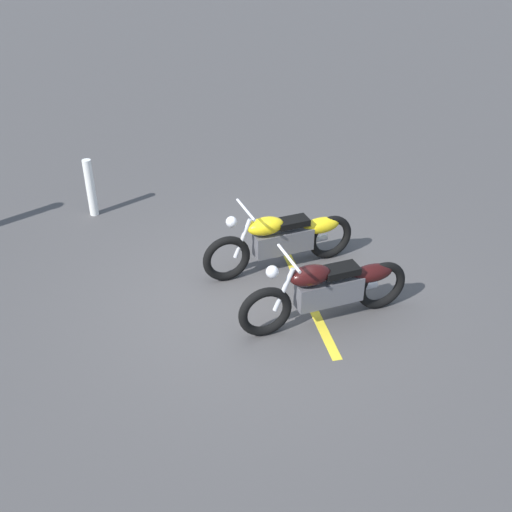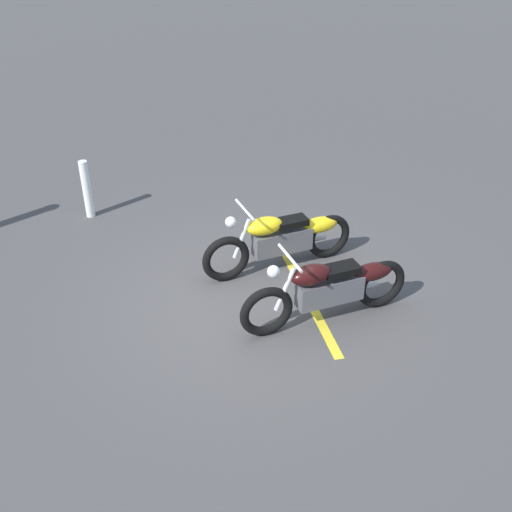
% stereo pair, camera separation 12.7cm
% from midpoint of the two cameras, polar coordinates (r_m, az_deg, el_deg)
% --- Properties ---
extents(ground_plane, '(60.00, 60.00, 0.00)m').
position_cam_midpoint_polar(ground_plane, '(7.92, -0.60, -4.02)').
color(ground_plane, '#474444').
extents(motorcycle_bright_foreground, '(2.22, 0.69, 1.04)m').
position_cam_midpoint_polar(motorcycle_bright_foreground, '(8.32, 2.10, 1.67)').
color(motorcycle_bright_foreground, black).
rests_on(motorcycle_bright_foreground, ground).
extents(motorcycle_dark_foreground, '(2.22, 0.67, 1.04)m').
position_cam_midpoint_polar(motorcycle_dark_foreground, '(7.35, 6.56, -3.00)').
color(motorcycle_dark_foreground, black).
rests_on(motorcycle_dark_foreground, ground).
extents(bollard_post, '(0.14, 0.14, 0.96)m').
position_cam_midpoint_polar(bollard_post, '(10.05, -16.04, 6.08)').
color(bollard_post, white).
rests_on(bollard_post, ground).
extents(parking_stripe_near, '(0.17, 3.20, 0.01)m').
position_cam_midpoint_polar(parking_stripe_near, '(8.24, 3.73, -2.48)').
color(parking_stripe_near, yellow).
rests_on(parking_stripe_near, ground).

